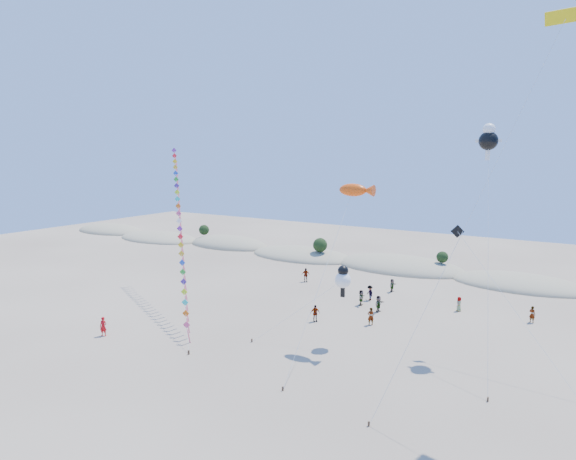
{
  "coord_description": "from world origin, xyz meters",
  "views": [
    {
      "loc": [
        21.97,
        -21.06,
        16.1
      ],
      "look_at": [
        0.33,
        14.0,
        9.71
      ],
      "focal_mm": 30.0,
      "sensor_mm": 36.0,
      "label": 1
    }
  ],
  "objects_px": {
    "parafoil_kite": "(563,24)",
    "flyer_foreground": "(103,327)",
    "fish_kite": "(356,190)",
    "kite_train": "(179,223)"
  },
  "relations": [
    {
      "from": "kite_train",
      "to": "fish_kite",
      "type": "height_order",
      "value": "kite_train"
    },
    {
      "from": "fish_kite",
      "to": "flyer_foreground",
      "type": "height_order",
      "value": "fish_kite"
    },
    {
      "from": "parafoil_kite",
      "to": "fish_kite",
      "type": "bearing_deg",
      "value": 167.35
    },
    {
      "from": "flyer_foreground",
      "to": "kite_train",
      "type": "bearing_deg",
      "value": 70.39
    },
    {
      "from": "fish_kite",
      "to": "flyer_foreground",
      "type": "bearing_deg",
      "value": -151.57
    },
    {
      "from": "parafoil_kite",
      "to": "flyer_foreground",
      "type": "bearing_deg",
      "value": -167.68
    },
    {
      "from": "fish_kite",
      "to": "parafoil_kite",
      "type": "bearing_deg",
      "value": -12.65
    },
    {
      "from": "parafoil_kite",
      "to": "flyer_foreground",
      "type": "relative_size",
      "value": 14.0
    },
    {
      "from": "parafoil_kite",
      "to": "flyer_foreground",
      "type": "height_order",
      "value": "parafoil_kite"
    },
    {
      "from": "kite_train",
      "to": "parafoil_kite",
      "type": "relative_size",
      "value": 0.78
    }
  ]
}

